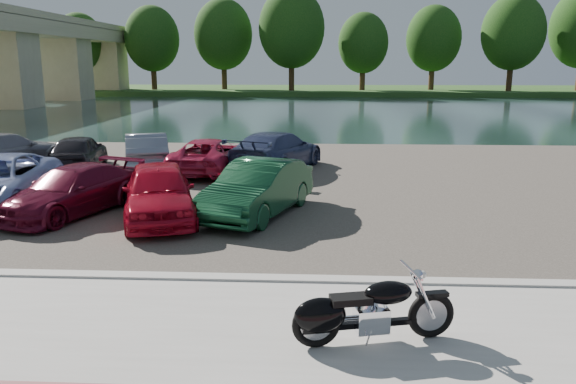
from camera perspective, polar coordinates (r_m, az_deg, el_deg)
name	(u,v)px	position (r m, az deg, el deg)	size (l,w,h in m)	color
ground	(291,337)	(8.42, 0.31, -14.55)	(200.00, 200.00, 0.00)	#595447
promenade	(287,371)	(7.52, -0.07, -17.72)	(60.00, 6.00, 0.10)	#A3A099
kerb	(296,281)	(10.21, 0.85, -9.03)	(60.00, 0.30, 0.14)	#A3A099
parking_lot	(306,181)	(18.86, 1.89, 1.08)	(60.00, 18.00, 0.04)	#3E3A32
river	(314,111)	(47.62, 2.61, 8.21)	(120.00, 40.00, 0.00)	#172B29
far_bank	(315,90)	(79.54, 2.80, 10.29)	(120.00, 24.00, 0.60)	#20491A
far_trees	(351,34)	(73.45, 6.37, 15.63)	(70.25, 10.68, 12.52)	#3C2715
motorcycle	(359,312)	(7.91, 7.28, -12.01)	(2.30, 0.90, 1.05)	black
car_3	(72,191)	(15.66, -21.09, 0.13)	(1.73, 4.25, 1.23)	#5A0C23
car_4	(159,192)	(14.42, -12.98, 0.04)	(1.69, 4.20, 1.43)	#A70B20
car_5	(258,189)	(14.47, -3.05, 0.35)	(1.49, 4.27, 1.41)	#113F24
car_7	(4,151)	(23.14, -26.91, 3.70)	(1.97, 4.84, 1.40)	gray
car_8	(78,152)	(22.25, -20.52, 3.85)	(1.55, 3.85, 1.31)	black
car_9	(147,151)	(21.46, -14.17, 4.04)	(1.45, 4.15, 1.37)	slate
car_10	(210,156)	(20.39, -7.98, 3.69)	(2.07, 4.49, 1.25)	#AA1C3F
car_11	(276,151)	(20.65, -1.18, 4.20)	(2.02, 4.97, 1.44)	navy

